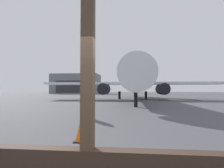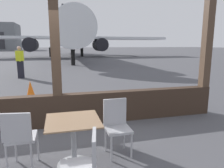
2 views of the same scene
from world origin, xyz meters
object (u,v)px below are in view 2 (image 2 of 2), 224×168
(ground_crew_worker, at_px, (20,62))
(airplane, at_px, (66,36))
(traffic_cone, at_px, (31,90))
(dining_table, at_px, (74,140))
(cafe_chair_window_left, at_px, (117,122))
(cafe_chair_window_right, at_px, (20,135))
(cafe_chair_aisle_left, at_px, (85,162))

(ground_crew_worker, bearing_deg, airplane, 80.42)
(airplane, distance_m, traffic_cone, 24.70)
(dining_table, bearing_deg, cafe_chair_window_left, 18.17)
(dining_table, xyz_separation_m, cafe_chair_window_left, (0.73, 0.24, 0.12))
(ground_crew_worker, bearing_deg, dining_table, -76.66)
(dining_table, xyz_separation_m, traffic_cone, (-1.14, 4.44, -0.13))
(dining_table, bearing_deg, ground_crew_worker, 103.34)
(cafe_chair_window_right, distance_m, traffic_cone, 4.39)
(cafe_chair_window_right, height_order, cafe_chair_aisle_left, cafe_chair_window_right)
(cafe_chair_window_left, xyz_separation_m, ground_crew_worker, (-2.94, 9.05, 0.36))
(dining_table, distance_m, cafe_chair_aisle_left, 0.81)
(airplane, height_order, traffic_cone, airplane)
(cafe_chair_window_right, xyz_separation_m, ground_crew_worker, (-1.46, 9.22, 0.35))
(cafe_chair_window_right, bearing_deg, cafe_chair_aisle_left, -46.69)
(cafe_chair_window_left, height_order, cafe_chair_aisle_left, cafe_chair_window_left)
(cafe_chair_window_right, height_order, airplane, airplane)
(airplane, height_order, ground_crew_worker, airplane)
(dining_table, bearing_deg, cafe_chair_aisle_left, -84.55)
(dining_table, height_order, traffic_cone, dining_table)
(dining_table, relative_size, cafe_chair_window_left, 0.84)
(cafe_chair_window_left, relative_size, cafe_chair_aisle_left, 1.07)
(dining_table, xyz_separation_m, ground_crew_worker, (-2.20, 9.29, 0.48))
(dining_table, relative_size, ground_crew_worker, 0.44)
(cafe_chair_window_right, bearing_deg, traffic_cone, 95.06)
(cafe_chair_window_left, xyz_separation_m, airplane, (0.37, 28.63, 2.57))
(dining_table, distance_m, airplane, 29.02)
(airplane, bearing_deg, traffic_cone, -95.23)
(cafe_chair_window_left, xyz_separation_m, traffic_cone, (-1.87, 4.20, -0.25))
(cafe_chair_window_right, bearing_deg, dining_table, -5.72)
(cafe_chair_aisle_left, bearing_deg, traffic_cone, 103.02)
(cafe_chair_window_left, height_order, ground_crew_worker, ground_crew_worker)
(cafe_chair_window_left, xyz_separation_m, cafe_chair_window_right, (-1.48, -0.17, 0.01))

